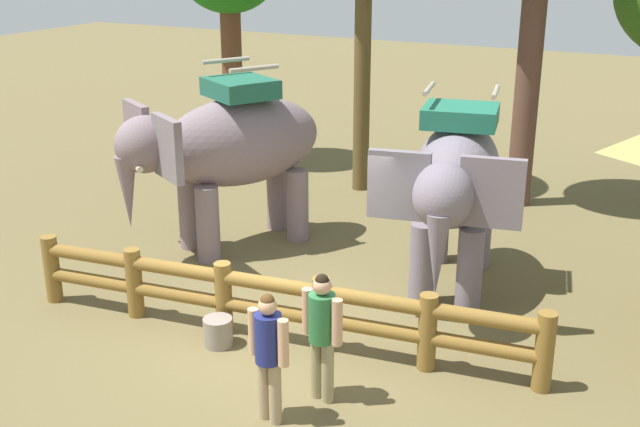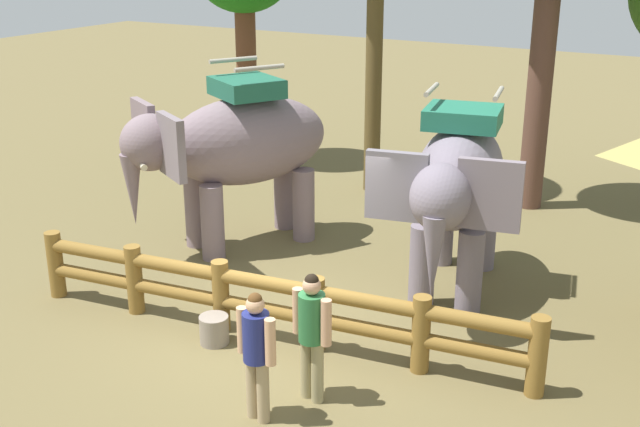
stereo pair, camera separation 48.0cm
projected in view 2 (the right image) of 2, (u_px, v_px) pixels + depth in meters
ground_plane at (272, 336)px, 11.19m from camera, size 60.00×60.00×0.00m
log_fence at (267, 300)px, 10.91m from camera, size 7.46×1.09×1.05m
elephant_near_left at (235, 146)px, 13.82m from camera, size 3.11×3.81×3.28m
elephant_center at (457, 184)px, 11.97m from camera, size 2.27×3.78×3.17m
tourist_woman_in_black at (256, 348)px, 8.99m from camera, size 0.56×0.37×1.61m
tourist_man_in_blue at (312, 328)px, 9.38m from camera, size 0.57×0.38×1.65m
feed_bucket at (214, 330)px, 10.94m from camera, size 0.41×0.41×0.40m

